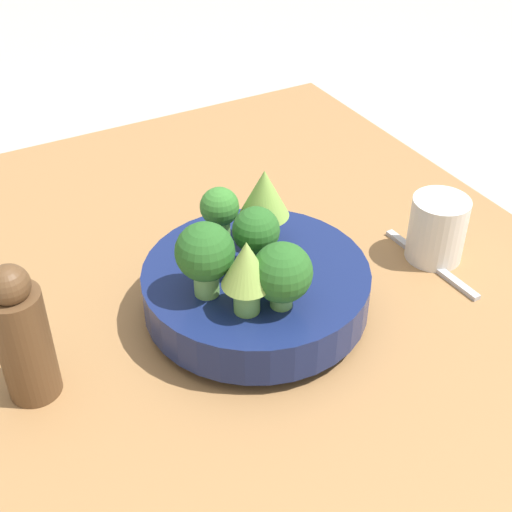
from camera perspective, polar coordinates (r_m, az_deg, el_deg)
ground_plane at (r=0.88m, az=-1.53°, el=-6.14°), size 6.00×6.00×0.00m
table at (r=0.86m, az=-1.56°, el=-4.93°), size 1.01×0.85×0.05m
bowl at (r=0.80m, az=-0.00°, el=-2.62°), size 0.25×0.25×0.06m
romanesco_piece_far at (r=0.70m, az=-0.76°, el=-1.05°), size 0.05×0.05×0.09m
broccoli_floret_left at (r=0.72m, az=2.10°, el=-1.41°), size 0.06×0.06×0.07m
broccoli_floret_right at (r=0.80m, az=-3.14°, el=3.57°), size 0.04×0.04×0.07m
broccoli_floret_back at (r=0.73m, az=-4.10°, el=0.14°), size 0.06×0.06×0.09m
broccoli_floret_center at (r=0.76m, az=-0.00°, el=1.83°), size 0.05×0.05×0.08m
romanesco_piece_near at (r=0.80m, az=0.67°, el=4.77°), size 0.06×0.06×0.09m
cup at (r=0.92m, az=14.30°, el=2.11°), size 0.07×0.07×0.08m
pepper_mill at (r=0.73m, az=-18.18°, el=-6.12°), size 0.05×0.05×0.16m
fork at (r=0.92m, az=13.79°, el=-0.57°), size 0.16×0.02×0.01m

